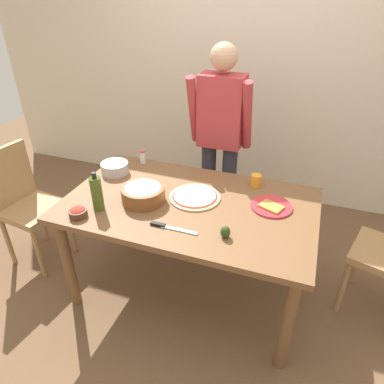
{
  "coord_description": "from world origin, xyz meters",
  "views": [
    {
      "loc": [
        0.66,
        -1.78,
        1.99
      ],
      "look_at": [
        0.0,
        0.05,
        0.81
      ],
      "focal_mm": 32.89,
      "sensor_mm": 36.0,
      "label": 1
    }
  ],
  "objects": [
    {
      "name": "pizza_raw_on_board",
      "position": [
        0.01,
        0.06,
        0.77
      ],
      "size": [
        0.34,
        0.34,
        0.02
      ],
      "color": "beige",
      "rests_on": "dining_table"
    },
    {
      "name": "ground",
      "position": [
        0.0,
        0.0,
        0.0
      ],
      "size": [
        8.0,
        8.0,
        0.0
      ],
      "primitive_type": "plane",
      "color": "brown"
    },
    {
      "name": "cup_orange",
      "position": [
        0.36,
        0.35,
        0.8
      ],
      "size": [
        0.07,
        0.07,
        0.08
      ],
      "primitive_type": "cylinder",
      "color": "orange",
      "rests_on": "dining_table"
    },
    {
      "name": "wall_back",
      "position": [
        0.0,
        1.6,
        1.3
      ],
      "size": [
        5.6,
        0.1,
        2.6
      ],
      "primitive_type": "cube",
      "color": "beige",
      "rests_on": "ground"
    },
    {
      "name": "small_sauce_bowl",
      "position": [
        -0.58,
        -0.37,
        0.79
      ],
      "size": [
        0.11,
        0.11,
        0.06
      ],
      "color": "#4C2D1E",
      "rests_on": "dining_table"
    },
    {
      "name": "mixing_bowl_steel",
      "position": [
        -0.66,
        0.2,
        0.8
      ],
      "size": [
        0.2,
        0.2,
        0.08
      ],
      "color": "#B7B7BC",
      "rests_on": "dining_table"
    },
    {
      "name": "dining_table",
      "position": [
        0.0,
        0.0,
        0.67
      ],
      "size": [
        1.6,
        0.96,
        0.76
      ],
      "color": "brown",
      "rests_on": "ground"
    },
    {
      "name": "olive_oil_bottle",
      "position": [
        -0.5,
        -0.26,
        0.87
      ],
      "size": [
        0.07,
        0.07,
        0.26
      ],
      "color": "#47561E",
      "rests_on": "dining_table"
    },
    {
      "name": "plate_with_slice",
      "position": [
        0.5,
        0.12,
        0.77
      ],
      "size": [
        0.26,
        0.26,
        0.02
      ],
      "color": "red",
      "rests_on": "dining_table"
    },
    {
      "name": "popcorn_bowl",
      "position": [
        -0.29,
        -0.08,
        0.82
      ],
      "size": [
        0.28,
        0.28,
        0.11
      ],
      "color": "brown",
      "rests_on": "dining_table"
    },
    {
      "name": "person_cook",
      "position": [
        -0.02,
        0.76,
        0.94
      ],
      "size": [
        0.49,
        0.25,
        1.62
      ],
      "color": "#2D2D38",
      "rests_on": "ground"
    },
    {
      "name": "avocado",
      "position": [
        0.31,
        -0.26,
        0.8
      ],
      "size": [
        0.06,
        0.06,
        0.07
      ],
      "primitive_type": "ellipsoid",
      "color": "#2D4219",
      "rests_on": "dining_table"
    },
    {
      "name": "chair_wooden_left",
      "position": [
        -1.32,
        -0.08,
        0.54
      ],
      "size": [
        0.45,
        0.45,
        0.95
      ],
      "color": "#A37A4C",
      "rests_on": "ground"
    },
    {
      "name": "chef_knife",
      "position": [
        -0.02,
        -0.3,
        0.77
      ],
      "size": [
        0.29,
        0.03,
        0.02
      ],
      "color": "silver",
      "rests_on": "dining_table"
    },
    {
      "name": "salt_shaker",
      "position": [
        -0.54,
        0.41,
        0.81
      ],
      "size": [
        0.04,
        0.04,
        0.11
      ],
      "color": "white",
      "rests_on": "dining_table"
    }
  ]
}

